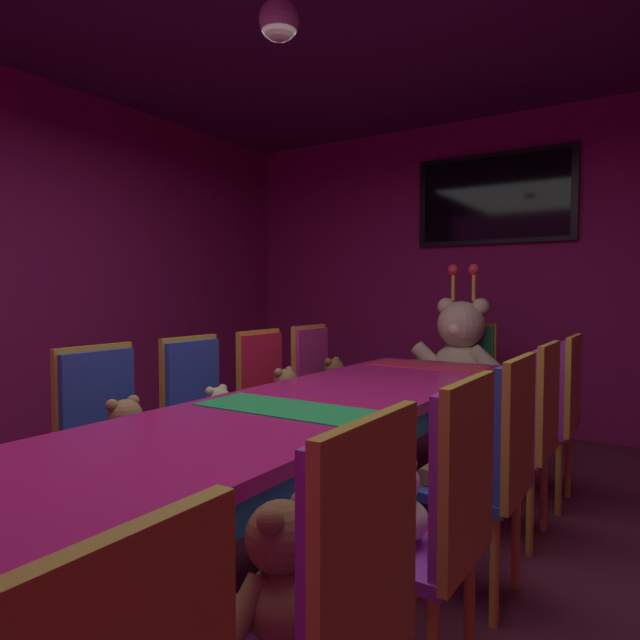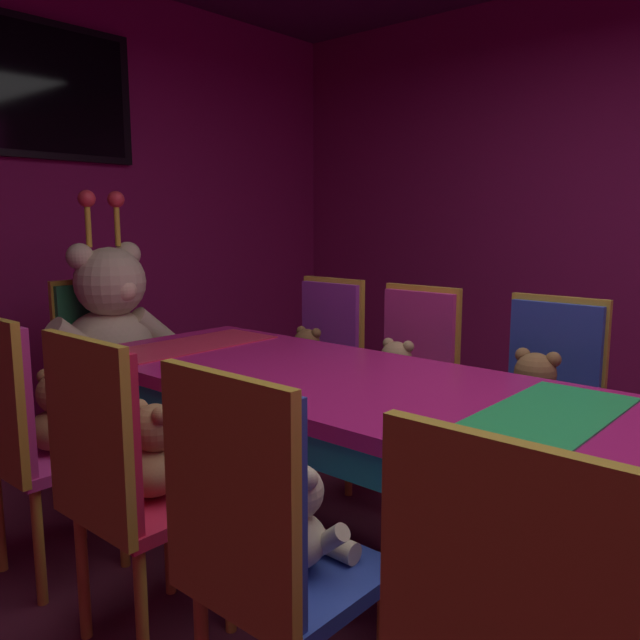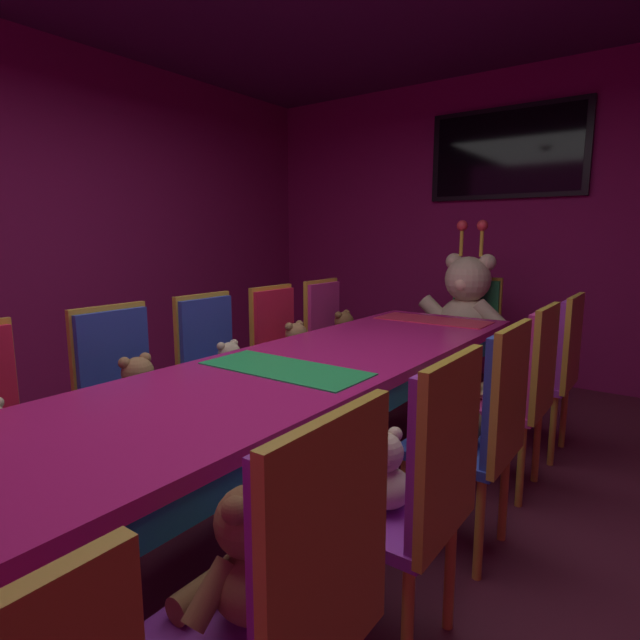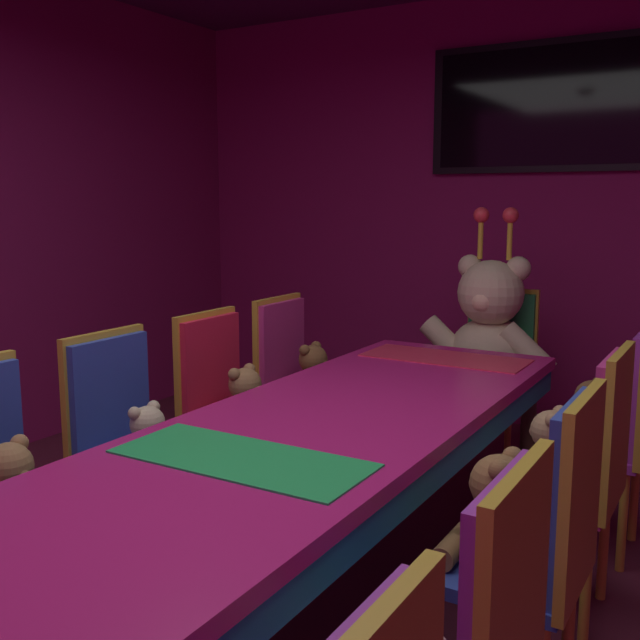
{
  "view_description": "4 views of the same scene",
  "coord_description": "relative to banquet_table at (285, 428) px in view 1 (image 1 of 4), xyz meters",
  "views": [
    {
      "loc": [
        1.39,
        -1.89,
        1.24
      ],
      "look_at": [
        -0.23,
        0.63,
        1.08
      ],
      "focal_mm": 31.41,
      "sensor_mm": 36.0,
      "label": 1
    },
    {
      "loc": [
        -1.73,
        -0.67,
        1.3
      ],
      "look_at": [
        -0.14,
        0.73,
        0.96
      ],
      "focal_mm": 35.67,
      "sensor_mm": 36.0,
      "label": 2
    },
    {
      "loc": [
        1.4,
        -1.67,
        1.32
      ],
      "look_at": [
        -0.23,
        0.58,
        0.86
      ],
      "focal_mm": 28.46,
      "sensor_mm": 36.0,
      "label": 3
    },
    {
      "loc": [
        1.24,
        -1.65,
        1.48
      ],
      "look_at": [
        -0.05,
        0.54,
        1.07
      ],
      "focal_mm": 41.69,
      "sensor_mm": 36.0,
      "label": 4
    }
  ],
  "objects": [
    {
      "name": "chair_right_5",
      "position": [
        0.82,
        1.54,
        -0.06
      ],
      "size": [
        0.42,
        0.41,
        0.98
      ],
      "rotation": [
        0.0,
        0.0,
        3.14
      ],
      "color": "purple",
      "rests_on": "ground_plane"
    },
    {
      "name": "teddy_right_5",
      "position": [
        0.68,
        1.54,
        -0.08
      ],
      "size": [
        0.23,
        0.3,
        0.28
      ],
      "rotation": [
        0.0,
        0.0,
        3.14
      ],
      "color": "brown",
      "rests_on": "chair_right_5"
    },
    {
      "name": "teddy_left_3",
      "position": [
        -0.68,
        0.33,
        -0.08
      ],
      "size": [
        0.22,
        0.28,
        0.27
      ],
      "color": "beige",
      "rests_on": "chair_left_3"
    },
    {
      "name": "teddy_left_2",
      "position": [
        -0.67,
        -0.28,
        -0.07
      ],
      "size": [
        0.25,
        0.32,
        0.3
      ],
      "color": "#9E7247",
      "rests_on": "chair_left_2"
    },
    {
      "name": "king_teddy_bear",
      "position": [
        0.0,
        2.26,
        0.11
      ],
      "size": [
        0.77,
        0.59,
        0.98
      ],
      "rotation": [
        0.0,
        0.0,
        -1.57
      ],
      "color": "beige",
      "rests_on": "throne_chair"
    },
    {
      "name": "banquet_table",
      "position": [
        0.0,
        0.0,
        0.0
      ],
      "size": [
        0.9,
        3.79,
        0.75
      ],
      "color": "#C61E72",
      "rests_on": "ground_plane"
    },
    {
      "name": "teddy_right_3",
      "position": [
        0.66,
        0.3,
        -0.06
      ],
      "size": [
        0.27,
        0.35,
        0.33
      ],
      "rotation": [
        0.0,
        0.0,
        3.14
      ],
      "color": "olive",
      "rests_on": "chair_right_3"
    },
    {
      "name": "teddy_right_1",
      "position": [
        0.66,
        -0.92,
        -0.06
      ],
      "size": [
        0.26,
        0.34,
        0.32
      ],
      "rotation": [
        0.0,
        0.0,
        3.14
      ],
      "color": "brown",
      "rests_on": "chair_right_1"
    },
    {
      "name": "chair_left_2",
      "position": [
        -0.81,
        -0.28,
        -0.06
      ],
      "size": [
        0.42,
        0.41,
        0.98
      ],
      "color": "#2D47B2",
      "rests_on": "ground_plane"
    },
    {
      "name": "chair_right_1",
      "position": [
        0.8,
        -0.92,
        -0.06
      ],
      "size": [
        0.42,
        0.41,
        0.98
      ],
      "rotation": [
        0.0,
        0.0,
        3.14
      ],
      "color": "purple",
      "rests_on": "ground_plane"
    },
    {
      "name": "chair_right_4",
      "position": [
        0.8,
        0.95,
        -0.06
      ],
      "size": [
        0.42,
        0.41,
        0.98
      ],
      "rotation": [
        0.0,
        0.0,
        3.14
      ],
      "color": "#CC338C",
      "rests_on": "ground_plane"
    },
    {
      "name": "throne_chair",
      "position": [
        0.0,
        2.44,
        -0.06
      ],
      "size": [
        0.41,
        0.42,
        0.98
      ],
      "rotation": [
        0.0,
        0.0,
        -1.57
      ],
      "color": "#268C4C",
      "rests_on": "ground_plane"
    },
    {
      "name": "chair_right_2",
      "position": [
        0.81,
        -0.32,
        -0.06
      ],
      "size": [
        0.42,
        0.41,
        0.98
      ],
      "rotation": [
        0.0,
        0.0,
        3.14
      ],
      "color": "purple",
      "rests_on": "ground_plane"
    },
    {
      "name": "wall_back",
      "position": [
        0.0,
        3.2,
        0.74
      ],
      "size": [
        5.2,
        0.12,
        2.8
      ],
      "primitive_type": "cube",
      "color": "#8C1959",
      "rests_on": "ground_plane"
    },
    {
      "name": "teddy_left_5",
      "position": [
        -0.67,
        1.52,
        -0.07
      ],
      "size": [
        0.25,
        0.32,
        0.3
      ],
      "color": "brown",
      "rests_on": "chair_left_5"
    },
    {
      "name": "chair_left_3",
      "position": [
        -0.82,
        0.33,
        -0.06
      ],
      "size": [
        0.42,
        0.41,
        0.98
      ],
      "color": "#2D47B2",
      "rests_on": "ground_plane"
    },
    {
      "name": "chair_left_5",
      "position": [
        -0.82,
        1.52,
        -0.06
      ],
      "size": [
        0.42,
        0.41,
        0.98
      ],
      "color": "#CC338C",
      "rests_on": "ground_plane"
    },
    {
      "name": "ground_plane",
      "position": [
        0.0,
        0.0,
        -0.66
      ],
      "size": [
        7.9,
        7.9,
        0.0
      ],
      "primitive_type": "plane",
      "color": "#591E33"
    },
    {
      "name": "wall_tv",
      "position": [
        0.0,
        3.11,
        1.39
      ],
      "size": [
        1.37,
        0.06,
        0.79
      ],
      "color": "black"
    },
    {
      "name": "teddy_left_4",
      "position": [
        -0.66,
        0.93,
        -0.07
      ],
      "size": [
        0.25,
        0.32,
        0.3
      ],
      "color": "#9E7247",
      "rests_on": "chair_left_4"
    },
    {
      "name": "pendant_light",
      "position": [
        -0.28,
        0.35,
        1.89
      ],
      "size": [
        0.2,
        0.2,
        0.2
      ],
      "primitive_type": "sphere",
      "color": "white"
    },
    {
      "name": "chair_left_4",
      "position": [
        -0.81,
        0.93,
        -0.06
      ],
      "size": [
        0.42,
        0.41,
        0.98
      ],
      "color": "red",
      "rests_on": "ground_plane"
    },
    {
      "name": "teddy_right_4",
      "position": [
        0.65,
        0.95,
        -0.07
      ],
      "size": [
        0.24,
        0.31,
        0.29
      ],
      "rotation": [
        0.0,
        0.0,
        3.14
      ],
      "color": "tan",
      "rests_on": "chair_right_4"
    },
    {
      "name": "chair_right_3",
      "position": [
        0.81,
        0.3,
        -0.06
      ],
      "size": [
        0.42,
        0.41,
        0.98
      ],
      "rotation": [
        0.0,
        0.0,
        3.14
      ],
      "color": "#2D47B2",
      "rests_on": "ground_plane"
    },
    {
      "name": "teddy_right_2",
      "position": [
        0.67,
        -0.32,
        -0.09
      ],
      "size": [
        0.21,
        0.27,
        0.26
      ],
      "rotation": [
        0.0,
        0.0,
        3.14
      ],
      "color": "beige",
      "rests_on": "chair_right_2"
    }
  ]
}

